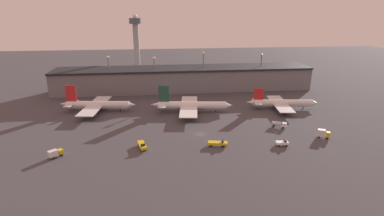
% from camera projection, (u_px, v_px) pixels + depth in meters
% --- Properties ---
extents(ground, '(600.00, 600.00, 0.00)m').
position_uv_depth(ground, '(200.00, 134.00, 131.27)').
color(ground, '#423F44').
extents(terminal_building, '(169.05, 23.95, 15.30)m').
position_uv_depth(terminal_building, '(184.00, 79.00, 201.27)').
color(terminal_building, slate).
rests_on(terminal_building, ground).
extents(airplane_0, '(40.99, 35.63, 14.15)m').
position_uv_depth(airplane_0, '(97.00, 105.00, 159.75)').
color(airplane_0, silver).
rests_on(airplane_0, ground).
extents(airplane_1, '(43.73, 37.15, 14.27)m').
position_uv_depth(airplane_1, '(191.00, 106.00, 158.56)').
color(airplane_1, white).
rests_on(airplane_1, ground).
extents(airplane_2, '(39.71, 31.67, 11.56)m').
position_uv_depth(airplane_2, '(282.00, 103.00, 163.71)').
color(airplane_2, silver).
rests_on(airplane_2, ground).
extents(service_vehicle_0, '(8.03, 3.93, 2.57)m').
position_uv_depth(service_vehicle_0, '(218.00, 143.00, 119.57)').
color(service_vehicle_0, gold).
rests_on(service_vehicle_0, ground).
extents(service_vehicle_1, '(5.40, 4.13, 3.70)m').
position_uv_depth(service_vehicle_1, '(323.00, 133.00, 126.92)').
color(service_vehicle_1, gold).
rests_on(service_vehicle_1, ground).
extents(service_vehicle_2, '(6.73, 5.00, 2.59)m').
position_uv_depth(service_vehicle_2, '(279.00, 124.00, 138.57)').
color(service_vehicle_2, white).
rests_on(service_vehicle_2, ground).
extents(service_vehicle_3, '(5.27, 5.02, 2.96)m').
position_uv_depth(service_vehicle_3, '(55.00, 153.00, 110.39)').
color(service_vehicle_3, gold).
rests_on(service_vehicle_3, ground).
extents(service_vehicle_4, '(4.20, 7.89, 2.56)m').
position_uv_depth(service_vehicle_4, '(142.00, 145.00, 117.80)').
color(service_vehicle_4, gold).
rests_on(service_vehicle_4, ground).
extents(service_vehicle_5, '(5.12, 2.93, 2.54)m').
position_uv_depth(service_vehicle_5, '(282.00, 143.00, 119.88)').
color(service_vehicle_5, white).
rests_on(service_vehicle_5, ground).
extents(lamp_post_0, '(1.80, 1.80, 23.73)m').
position_uv_depth(lamp_post_0, '(109.00, 69.00, 193.82)').
color(lamp_post_0, slate).
rests_on(lamp_post_0, ground).
extents(lamp_post_1, '(1.80, 1.80, 22.68)m').
position_uv_depth(lamp_post_1, '(154.00, 69.00, 197.21)').
color(lamp_post_1, slate).
rests_on(lamp_post_1, ground).
extents(lamp_post_2, '(1.80, 1.80, 25.40)m').
position_uv_depth(lamp_post_2, '(203.00, 66.00, 200.30)').
color(lamp_post_2, slate).
rests_on(lamp_post_2, ground).
extents(lamp_post_3, '(1.80, 1.80, 23.76)m').
position_uv_depth(lamp_post_3, '(261.00, 66.00, 204.95)').
color(lamp_post_3, slate).
rests_on(lamp_post_3, ground).
extents(control_tower, '(9.00, 9.00, 48.62)m').
position_uv_depth(control_tower, '(136.00, 42.00, 229.81)').
color(control_tower, '#99999E').
rests_on(control_tower, ground).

